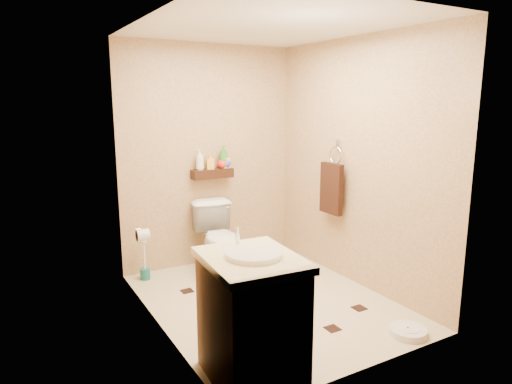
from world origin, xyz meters
TOP-DOWN VIEW (x-y plane):
  - ground at (0.00, 0.00)m, footprint 2.50×2.50m
  - wall_back at (0.00, 1.25)m, footprint 2.00×0.04m
  - wall_front at (0.00, -1.25)m, footprint 2.00×0.04m
  - wall_left at (-1.00, 0.00)m, footprint 0.04×2.50m
  - wall_right at (1.00, 0.00)m, footprint 0.04×2.50m
  - ceiling at (0.00, 0.00)m, footprint 2.00×2.50m
  - wall_shelf at (0.00, 1.17)m, footprint 0.46×0.14m
  - floor_accents at (0.06, -0.05)m, footprint 1.30×1.39m
  - toilet at (-0.08, 0.83)m, footprint 0.50×0.77m
  - vanity at (-0.70, -0.95)m, footprint 0.62×0.73m
  - bathroom_scale at (0.64, -1.07)m, footprint 0.38×0.38m
  - toilet_brush at (-0.82, 1.07)m, footprint 0.10×0.10m
  - towel_ring at (0.91, 0.25)m, footprint 0.12×0.30m
  - toilet_paper at (-0.94, 0.65)m, footprint 0.12×0.11m
  - bottle_a at (-0.14, 1.17)m, footprint 0.12×0.12m
  - bottle_b at (-0.02, 1.17)m, footprint 0.10×0.10m
  - bottle_c at (0.12, 1.17)m, footprint 0.15×0.15m
  - bottle_d at (0.14, 1.17)m, footprint 0.12×0.12m
  - bottle_e at (0.16, 1.17)m, footprint 0.09×0.09m
  - bottle_f at (0.17, 1.17)m, footprint 0.13×0.13m

SIDE VIEW (x-z plane):
  - ground at x=0.00m, z-range 0.00..0.00m
  - floor_accents at x=0.06m, z-range 0.00..0.01m
  - bathroom_scale at x=0.64m, z-range 0.00..0.06m
  - toilet_brush at x=-0.82m, z-range -0.07..0.39m
  - toilet at x=-0.08m, z-range 0.00..0.74m
  - vanity at x=-0.70m, z-range -0.05..0.92m
  - toilet_paper at x=-0.94m, z-range 0.54..0.66m
  - towel_ring at x=0.91m, z-range 0.57..1.33m
  - wall_shelf at x=0.00m, z-range 0.97..1.07m
  - bottle_c at x=0.12m, z-range 1.07..1.21m
  - bottle_f at x=0.17m, z-range 1.07..1.22m
  - bottle_b at x=-0.02m, z-range 1.07..1.24m
  - bottle_e at x=0.16m, z-range 1.07..1.24m
  - bottle_a at x=-0.14m, z-range 1.07..1.29m
  - bottle_d at x=0.14m, z-range 1.07..1.32m
  - wall_back at x=0.00m, z-range 0.00..2.40m
  - wall_front at x=0.00m, z-range 0.00..2.40m
  - wall_left at x=-1.00m, z-range 0.00..2.40m
  - wall_right at x=1.00m, z-range 0.00..2.40m
  - ceiling at x=0.00m, z-range 2.39..2.41m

